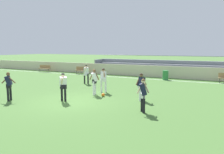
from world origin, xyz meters
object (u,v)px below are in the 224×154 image
player_white_pressing_high (103,78)px  soccer_ball (103,95)px  player_dark_wide_left (141,84)px  player_white_wide_right (63,85)px  player_white_challenging (94,80)px  player_dark_on_ball (9,84)px  bleacher_stand (175,68)px  player_dark_deep_cover (143,93)px  bench_near_bin (82,70)px  trash_bin (165,75)px  bench_centre_sideline (45,68)px  player_white_dropping_back (86,73)px

player_white_pressing_high → soccer_ball: size_ratio=7.80×
player_dark_wide_left → player_white_wide_right: (-4.04, -2.19, 0.03)m
player_white_challenging → player_dark_on_ball: player_white_challenging is taller
player_white_wide_right → soccer_ball: (1.49, 2.13, -0.89)m
player_white_pressing_high → player_white_challenging: 0.99m
bleacher_stand → player_dark_deep_cover: size_ratio=11.83×
bleacher_stand → player_dark_on_ball: bleacher_stand is taller
bench_near_bin → trash_bin: (10.02, -0.31, -0.09)m
bench_centre_sideline → bench_near_bin: size_ratio=1.00×
player_dark_wide_left → player_dark_on_ball: bearing=-153.7°
bench_centre_sideline → trash_bin: bearing=-1.1°
bench_centre_sideline → player_white_pressing_high: bearing=-32.2°
bleacher_stand → bench_centre_sideline: bleacher_stand is taller
player_white_pressing_high → player_dark_wide_left: bearing=-19.7°
bench_near_bin → player_dark_deep_cover: player_dark_deep_cover is taller
trash_bin → player_dark_wide_left: size_ratio=0.56×
soccer_ball → bench_near_bin: bearing=130.0°
bench_centre_sideline → player_white_pressing_high: player_white_pressing_high is taller
bench_centre_sideline → player_dark_wide_left: (16.53, -9.55, 0.43)m
bleacher_stand → bench_near_bin: bearing=-164.3°
soccer_ball → player_dark_deep_cover: bearing=-33.0°
player_dark_deep_cover → bench_centre_sideline: bearing=145.8°
player_dark_deep_cover → player_white_wide_right: player_white_wide_right is taller
bench_near_bin → player_white_challenging: size_ratio=1.05×
player_dark_deep_cover → soccer_ball: player_dark_deep_cover is taller
bench_near_bin → player_white_pressing_high: (7.45, -8.42, 0.48)m
bench_centre_sideline → player_white_wide_right: size_ratio=1.07×
player_dark_deep_cover → player_white_wide_right: 4.89m
bleacher_stand → trash_bin: (-0.38, -3.23, -0.49)m
player_white_pressing_high → player_dark_on_ball: size_ratio=1.00×
bleacher_stand → bench_near_bin: size_ratio=10.87×
bench_centre_sideline → player_dark_wide_left: size_ratio=1.10×
player_dark_wide_left → player_dark_on_ball: (-7.04, -3.48, 0.05)m
player_dark_on_ball → player_dark_wide_left: bearing=26.3°
player_white_pressing_high → player_white_dropping_back: 4.09m
player_white_pressing_high → bench_near_bin: bearing=131.5°
bench_centre_sideline → player_white_challenging: 16.22m
player_white_dropping_back → soccer_ball: player_white_dropping_back is taller
bleacher_stand → player_white_wide_right: bearing=-104.7°
player_white_challenging → soccer_ball: (0.78, -0.22, -0.92)m
player_white_challenging → player_white_dropping_back: 4.67m
bench_near_bin → player_white_wide_right: (6.57, -11.74, 0.45)m
player_white_challenging → player_dark_on_ball: size_ratio=1.00×
bench_near_bin → bleacher_stand: bearing=15.7°
bench_near_bin → player_white_dropping_back: (4.32, -5.79, 0.45)m
player_dark_wide_left → player_white_dropping_back: player_white_dropping_back is taller
bench_near_bin → player_dark_on_ball: player_dark_on_ball is taller
bench_centre_sideline → bench_near_bin: 5.93m
trash_bin → player_white_challenging: player_white_challenging is taller
bench_near_bin → player_white_pressing_high: player_white_pressing_high is taller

